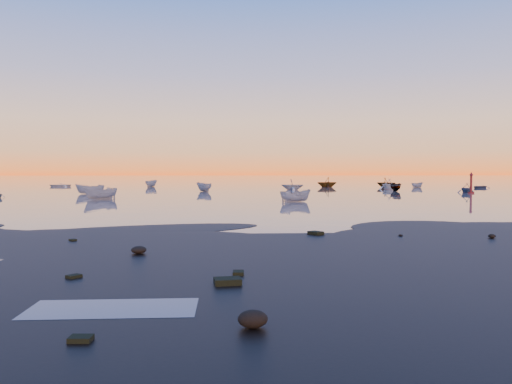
{
  "coord_description": "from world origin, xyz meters",
  "views": [
    {
      "loc": [
        -3.72,
        -28.08,
        3.18
      ],
      "look_at": [
        -0.45,
        28.0,
        0.89
      ],
      "focal_mm": 35.0,
      "sensor_mm": 36.0,
      "label": 1
    }
  ],
  "objects": [
    {
      "name": "shore_debris",
      "position": [
        0.0,
        -20.0,
        0.0
      ],
      "size": [
        120.0,
        36.0,
        0.5
      ],
      "primitive_type": null,
      "color": "black",
      "rests_on": "ground"
    },
    {
      "name": "boat_near_right",
      "position": [
        32.57,
        45.42,
        0.0
      ],
      "size": [
        3.2,
        1.47,
        1.11
      ],
      "primitive_type": "imported",
      "rotation": [
        0.0,
        0.0,
        3.15
      ],
      "color": "#324460",
      "rests_on": "ground"
    },
    {
      "name": "boat_near_center",
      "position": [
        3.47,
        24.0,
        0.0
      ],
      "size": [
        2.91,
        4.04,
        1.29
      ],
      "primitive_type": "imported",
      "rotation": [
        0.0,
        0.0,
        1.97
      ],
      "color": "gray",
      "rests_on": "ground"
    },
    {
      "name": "ground",
      "position": [
        0.0,
        100.0,
        0.0
      ],
      "size": [
        600.0,
        600.0,
        0.0
      ],
      "primitive_type": "plane",
      "color": "slate",
      "rests_on": "ground"
    },
    {
      "name": "moored_fleet",
      "position": [
        0.0,
        53.0,
        0.0
      ],
      "size": [
        124.0,
        58.0,
        1.2
      ],
      "primitive_type": null,
      "color": "silver",
      "rests_on": "ground"
    },
    {
      "name": "channel_marker",
      "position": [
        32.14,
        43.18,
        1.28
      ],
      "size": [
        0.91,
        0.91,
        3.24
      ],
      "color": "#4C1011",
      "rests_on": "ground"
    },
    {
      "name": "mud_lobes",
      "position": [
        0.0,
        -1.0,
        0.01
      ],
      "size": [
        140.0,
        6.0,
        0.07
      ],
      "primitive_type": null,
      "color": "black",
      "rests_on": "ground"
    }
  ]
}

